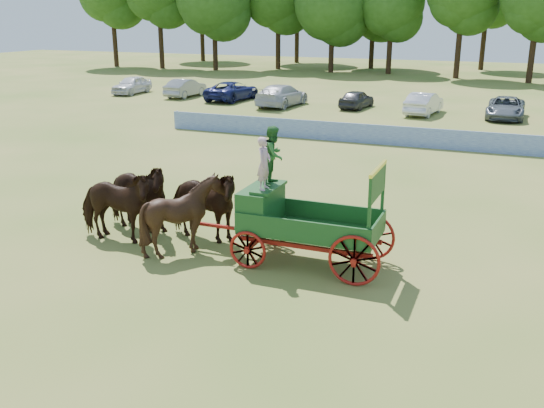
{
  "coord_description": "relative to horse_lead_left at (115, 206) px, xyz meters",
  "views": [
    {
      "loc": [
        5.24,
        -13.99,
        6.8
      ],
      "look_at": [
        -1.21,
        2.12,
        1.3
      ],
      "focal_mm": 40.0,
      "sensor_mm": 36.0,
      "label": 1
    }
  ],
  "objects": [
    {
      "name": "parked_cars",
      "position": [
        1.11,
        29.29,
        -0.42
      ],
      "size": [
        47.41,
        7.24,
        1.64
      ],
      "color": "silver",
      "rests_on": "ground"
    },
    {
      "name": "farm_dray",
      "position": [
        5.35,
        0.59,
        0.5
      ],
      "size": [
        6.0,
        2.0,
        3.8
      ],
      "color": "#AA1511",
      "rests_on": "ground"
    },
    {
      "name": "ground",
      "position": [
        5.75,
        -0.57,
        -1.16
      ],
      "size": [
        160.0,
        160.0,
        0.0
      ],
      "primitive_type": "plane",
      "color": "olive",
      "rests_on": "ground"
    },
    {
      "name": "horse_wheel_right",
      "position": [
        2.4,
        1.1,
        0.0
      ],
      "size": [
        2.88,
        1.57,
        2.33
      ],
      "primitive_type": "imported",
      "rotation": [
        0.0,
        0.0,
        1.45
      ],
      "color": "black",
      "rests_on": "ground"
    },
    {
      "name": "horse_lead_right",
      "position": [
        0.0,
        1.1,
        0.0
      ],
      "size": [
        2.89,
        1.58,
        2.33
      ],
      "primitive_type": "imported",
      "rotation": [
        0.0,
        0.0,
        1.45
      ],
      "color": "black",
      "rests_on": "ground"
    },
    {
      "name": "horse_lead_left",
      "position": [
        0.0,
        0.0,
        0.0
      ],
      "size": [
        2.83,
        1.44,
        2.33
      ],
      "primitive_type": "imported",
      "rotation": [
        0.0,
        0.0,
        1.64
      ],
      "color": "black",
      "rests_on": "ground"
    },
    {
      "name": "sponsor_banner",
      "position": [
        4.75,
        17.43,
        -0.64
      ],
      "size": [
        26.0,
        0.08,
        1.05
      ],
      "primitive_type": "cube",
      "color": "navy",
      "rests_on": "ground"
    },
    {
      "name": "horse_wheel_left",
      "position": [
        2.4,
        0.0,
        0.0
      ],
      "size": [
        2.32,
        2.12,
        2.33
      ],
      "primitive_type": "imported",
      "rotation": [
        0.0,
        0.0,
        1.69
      ],
      "color": "black",
      "rests_on": "ground"
    }
  ]
}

